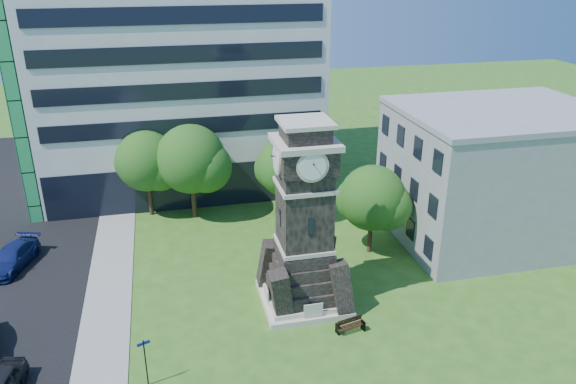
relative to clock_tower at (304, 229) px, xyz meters
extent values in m
plane|color=#335F1B|center=(-3.00, -2.00, -5.28)|extent=(160.00, 160.00, 0.00)
cube|color=gray|center=(-12.50, 3.00, -5.25)|extent=(3.00, 70.00, 0.06)
cube|color=beige|center=(0.00, 0.00, -5.08)|extent=(5.40, 5.40, 0.40)
cube|color=beige|center=(0.00, 0.00, -4.73)|extent=(4.80, 4.80, 0.30)
cube|color=black|center=(0.00, 0.00, 1.92)|extent=(3.00, 3.00, 6.40)
cube|color=beige|center=(0.00, 0.00, -1.08)|extent=(3.25, 3.25, 0.25)
cube|color=beige|center=(0.00, 0.00, 2.92)|extent=(3.25, 3.25, 0.25)
cube|color=black|center=(0.00, -1.52, 0.92)|extent=(0.35, 0.08, 1.10)
cube|color=black|center=(0.00, 0.00, 4.72)|extent=(3.30, 3.30, 1.60)
cube|color=beige|center=(0.00, 0.00, 5.62)|extent=(3.70, 3.70, 0.35)
cylinder|color=white|center=(0.00, -1.77, 4.72)|extent=(1.56, 0.06, 1.56)
cylinder|color=white|center=(-1.77, 0.00, 4.72)|extent=(0.06, 1.56, 1.56)
cube|color=black|center=(0.00, 0.00, 6.22)|extent=(2.60, 2.60, 0.90)
cube|color=beige|center=(0.00, 0.00, 6.82)|extent=(3.00, 3.00, 0.25)
cube|color=white|center=(-6.00, 24.00, 8.72)|extent=(25.00, 15.00, 28.00)
cube|color=black|center=(-6.00, 16.80, -3.28)|extent=(24.50, 0.80, 4.00)
cube|color=#999B9E|center=(17.00, 6.00, -0.28)|extent=(15.00, 12.00, 10.00)
cube|color=#999B9E|center=(17.00, 6.00, 4.92)|extent=(15.20, 12.20, 0.40)
imported|color=navy|center=(-19.46, 9.01, -4.51)|extent=(3.72, 5.73, 1.54)
imported|color=#4F4E53|center=(13.39, 2.14, -4.65)|extent=(4.70, 2.51, 1.26)
cube|color=black|center=(1.11, -3.85, -4.95)|extent=(0.06, 0.43, 0.67)
cube|color=black|center=(2.74, -3.85, -4.95)|extent=(0.06, 0.43, 0.67)
cube|color=#331A11|center=(1.93, -3.85, -4.85)|extent=(1.72, 0.46, 0.04)
cube|color=#331A11|center=(1.93, -3.63, -4.58)|extent=(1.72, 0.04, 0.38)
cylinder|color=black|center=(-9.93, -5.72, -3.86)|extent=(0.07, 0.07, 2.85)
cube|color=#0D3995|center=(-9.93, -5.72, -2.60)|extent=(0.68, 0.05, 0.17)
cylinder|color=#332114|center=(-9.58, 15.99, -3.84)|extent=(0.34, 0.34, 2.88)
sphere|color=#245017|center=(-9.58, 15.99, -0.33)|extent=(5.16, 5.16, 5.16)
sphere|color=#245017|center=(-8.54, 15.48, -0.89)|extent=(3.87, 3.87, 3.87)
sphere|color=#245017|center=(-10.48, 16.64, -0.65)|extent=(3.61, 3.61, 3.61)
cylinder|color=#332114|center=(-5.94, 14.59, -3.74)|extent=(0.40, 0.40, 3.09)
sphere|color=#1F5519|center=(-5.94, 14.59, 0.04)|extent=(5.80, 5.80, 5.80)
sphere|color=#1F5519|center=(-4.78, 14.01, -0.56)|extent=(4.35, 4.35, 4.35)
sphere|color=#1F5519|center=(-6.95, 15.31, -0.30)|extent=(4.06, 4.06, 4.06)
cylinder|color=#332114|center=(1.71, 12.29, -3.89)|extent=(0.38, 0.38, 2.79)
sphere|color=#20621D|center=(1.71, 12.29, -0.48)|extent=(4.97, 4.97, 4.97)
sphere|color=#20621D|center=(2.71, 11.79, -1.02)|extent=(3.73, 3.73, 3.73)
sphere|color=#20621D|center=(0.84, 12.91, -0.79)|extent=(3.48, 3.48, 3.48)
cylinder|color=#332114|center=(6.60, 5.33, -3.99)|extent=(0.35, 0.35, 2.59)
sphere|color=#27661E|center=(6.60, 5.33, -0.82)|extent=(4.91, 4.91, 4.91)
sphere|color=#27661E|center=(7.58, 4.84, -1.32)|extent=(3.68, 3.68, 3.68)
sphere|color=#27661E|center=(5.74, 5.94, -1.11)|extent=(3.44, 3.44, 3.44)
camera|label=1|loc=(-8.03, -30.11, 15.62)|focal=35.00mm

